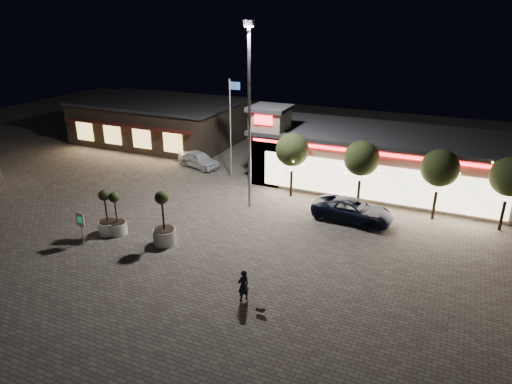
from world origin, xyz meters
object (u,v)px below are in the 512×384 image
at_px(valet_sign, 80,222).
at_px(white_sedan, 199,159).
at_px(pickup_truck, 352,210).
at_px(planter_mid, 117,221).
at_px(pedestrian, 243,285).
at_px(planter_left, 107,220).

bearing_deg(valet_sign, white_sedan, 94.16).
bearing_deg(pickup_truck, planter_mid, 126.21).
height_order(pickup_truck, pedestrian, pedestrian).
bearing_deg(pickup_truck, white_sedan, 74.83).
xyz_separation_m(pickup_truck, pedestrian, (-2.68, -10.95, 0.08)).
distance_m(pedestrian, valet_sign, 11.19).
relative_size(planter_left, valet_sign, 1.41).
bearing_deg(white_sedan, pedestrian, -125.54).
xyz_separation_m(pickup_truck, planter_mid, (-12.82, -7.80, 0.12)).
height_order(pedestrian, planter_mid, planter_mid).
bearing_deg(valet_sign, pedestrian, -6.22).
bearing_deg(planter_mid, white_sedan, 98.91).
bearing_deg(planter_mid, planter_left, -160.30).
distance_m(white_sedan, pedestrian, 20.44).
bearing_deg(white_sedan, pickup_truck, -92.29).
bearing_deg(pedestrian, planter_left, -70.98).
bearing_deg(planter_mid, pedestrian, -17.27).
bearing_deg(white_sedan, planter_left, -155.84).
bearing_deg(pickup_truck, pedestrian, 171.13).
xyz_separation_m(pedestrian, planter_left, (-10.71, 2.95, 0.08)).
height_order(pickup_truck, white_sedan, pickup_truck).
xyz_separation_m(pedestrian, valet_sign, (-11.11, 1.21, 0.62)).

